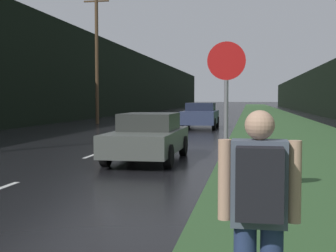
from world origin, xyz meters
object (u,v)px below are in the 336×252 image
Objects in this scene: hitchhiker_with_backpack at (259,211)px; car_passing_far at (200,115)px; car_passing_near at (148,137)px; stop_sign at (226,107)px.

car_passing_far is (-2.88, 24.24, -0.18)m from hitchhiker_with_backpack.
hitchhiker_with_backpack is 0.38× the size of car_passing_near.
stop_sign is 5.86m from car_passing_near.
stop_sign is 19.99m from car_passing_far.
stop_sign reaches higher than car_passing_far.
hitchhiker_with_backpack is at bearing 106.58° from car_passing_near.
stop_sign is at bearing 114.94° from car_passing_near.
car_passing_near is (-2.88, 9.67, -0.28)m from hitchhiker_with_backpack.
car_passing_near is (-2.44, 5.24, -0.94)m from stop_sign.
hitchhiker_with_backpack reaches higher than car_passing_far.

